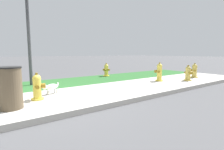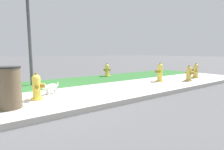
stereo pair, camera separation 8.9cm
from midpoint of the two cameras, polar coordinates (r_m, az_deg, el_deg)
The scene contains 12 objects.
ground_plane at distance 4.67m, azimuth -21.10°, elevation -7.87°, with size 120.00×120.00×0.00m, color #515154.
sidewalk_pavement at distance 4.67m, azimuth -21.10°, elevation -7.81°, with size 18.00×2.51×0.01m, color #BCB7AD.
grass_verge at distance 6.94m, azimuth -26.21°, elevation -3.26°, with size 18.00×2.23×0.01m, color #2D662D.
street_curb at distance 3.43m, azimuth -15.21°, elevation -12.02°, with size 18.00×0.16×0.12m, color #BCB7AD.
fire_hydrant_by_grass_verge at distance 4.77m, azimuth -23.69°, elevation -3.66°, with size 0.36×0.38×0.69m.
fire_hydrant_mid_block at distance 8.06m, azimuth 23.29°, elevation 0.48°, with size 0.37×0.39×0.66m.
fire_hydrant_near_corner at distance 7.51m, azimuth 14.85°, elevation 0.88°, with size 0.37×0.36×0.79m.
fire_hydrant_at_driveway at distance 8.85m, azimuth -2.18°, elevation 1.59°, with size 0.36×0.38×0.66m.
fire_hydrant_across_street at distance 9.18m, azimuth 25.04°, elevation 1.26°, with size 0.39×0.38×0.70m.
small_white_dog at distance 5.26m, azimuth -19.85°, elevation -3.78°, with size 0.51×0.28×0.37m.
trash_bin at distance 4.23m, azimuth -30.86°, elevation -3.71°, with size 0.49×0.49×0.90m.
shrub_bush_near_lamp at distance 7.23m, azimuth -31.11°, elevation -1.47°, with size 0.51×0.51×0.43m.
Camera 1 is at (-1.16, -4.35, 1.18)m, focal length 28.00 mm.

